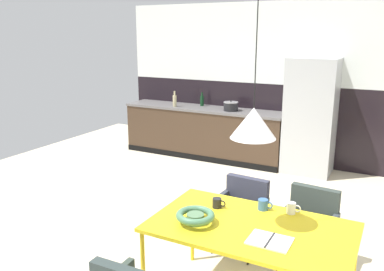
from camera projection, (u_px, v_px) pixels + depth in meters
ground_plane at (195, 251)px, 4.15m from camera, size 9.01×9.01×0.00m
back_wall_splashback_dark at (286, 124)px, 6.91m from camera, size 6.05×0.12×1.36m
back_wall_panel_upper at (290, 43)px, 6.57m from camera, size 6.05×0.12×1.36m
kitchen_counter at (204, 132)px, 7.28m from camera, size 2.98×0.63×0.91m
refrigerator_column at (310, 117)px, 6.33m from camera, size 0.75×0.60×1.83m
dining_table at (251, 231)px, 3.13m from camera, size 1.56×0.93×0.74m
armchair_near_window at (310, 219)px, 3.78m from camera, size 0.53×0.51×0.77m
armchair_by_stool at (242, 205)px, 4.12m from camera, size 0.52×0.50×0.74m
fruit_bowl at (195, 216)px, 3.14m from camera, size 0.31×0.31×0.10m
open_book at (270, 241)px, 2.88m from camera, size 0.30×0.24×0.02m
mug_short_terracotta at (263, 205)px, 3.39m from camera, size 0.13×0.08×0.09m
mug_tall_blue at (292, 208)px, 3.32m from camera, size 0.12×0.07×0.09m
mug_wide_latte at (217, 203)px, 3.43m from camera, size 0.12×0.08×0.08m
cooking_pot at (231, 106)px, 6.87m from camera, size 0.25×0.25×0.18m
bottle_vinegar_dark at (202, 100)px, 7.32m from camera, size 0.07×0.07×0.25m
bottle_spice_small at (175, 100)px, 7.25m from camera, size 0.07×0.07×0.28m
pendant_lamp_over_table_near at (253, 123)px, 2.88m from camera, size 0.33×0.33×1.21m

